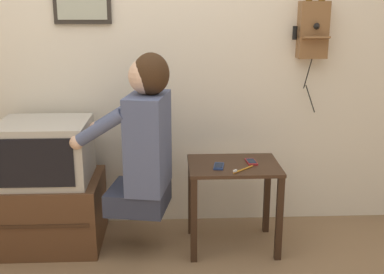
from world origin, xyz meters
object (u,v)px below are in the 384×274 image
object	(u,v)px
television	(45,151)
wall_phone_antique	(313,29)
cell_phone_held	(219,166)
person	(144,137)
toothbrush	(242,170)
cell_phone_spare	(251,162)

from	to	relation	value
television	wall_phone_antique	world-z (taller)	wall_phone_antique
wall_phone_antique	cell_phone_held	distance (m)	1.14
cell_phone_held	person	bearing A→B (deg)	-171.37
wall_phone_antique	toothbrush	world-z (taller)	wall_phone_antique
person	cell_phone_spare	size ratio (longest dim) A/B	7.70
wall_phone_antique	cell_phone_spare	size ratio (longest dim) A/B	6.26
cell_phone_held	cell_phone_spare	world-z (taller)	same
television	cell_phone_spare	size ratio (longest dim) A/B	4.42
person	wall_phone_antique	xyz separation A→B (m)	(1.13, 0.41, 0.63)
cell_phone_spare	toothbrush	distance (m)	0.17
television	person	bearing A→B (deg)	-12.19
television	toothbrush	world-z (taller)	television
person	toothbrush	distance (m)	0.63
television	cell_phone_spare	distance (m)	1.33
toothbrush	cell_phone_held	bearing A→B (deg)	17.54
cell_phone_held	cell_phone_spare	distance (m)	0.23
person	cell_phone_spare	distance (m)	0.71
cell_phone_spare	toothbrush	xyz separation A→B (m)	(-0.08, -0.15, 0.00)
person	cell_phone_spare	bearing A→B (deg)	-73.70
television	cell_phone_held	xyz separation A→B (m)	(1.11, -0.15, -0.07)
toothbrush	wall_phone_antique	bearing A→B (deg)	-90.42
person	cell_phone_spare	xyz separation A→B (m)	(0.68, 0.07, -0.19)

